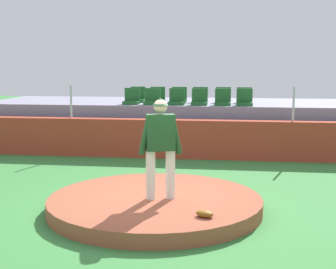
{
  "coord_description": "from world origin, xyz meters",
  "views": [
    {
      "loc": [
        1.4,
        -8.57,
        2.69
      ],
      "look_at": [
        0.0,
        1.79,
        1.16
      ],
      "focal_mm": 52.06,
      "sensor_mm": 36.0,
      "label": 1
    }
  ],
  "objects_px": {
    "stadium_chair_10": "(223,98)",
    "stadium_chair_6": "(137,97)",
    "stadium_chair_1": "(153,99)",
    "stadium_chair_8": "(179,98)",
    "stadium_chair_7": "(157,97)",
    "stadium_chair_2": "(177,100)",
    "stadium_chair_11": "(244,98)",
    "fielding_glove": "(205,214)",
    "pitcher": "(160,141)",
    "stadium_chair_4": "(223,100)",
    "stadium_chair_5": "(244,100)",
    "stadium_chair_0": "(132,99)",
    "stadium_chair_9": "(200,98)",
    "baseball": "(169,183)",
    "stadium_chair_3": "(199,100)"
  },
  "relations": [
    {
      "from": "pitcher",
      "to": "stadium_chair_9",
      "type": "height_order",
      "value": "pitcher"
    },
    {
      "from": "stadium_chair_5",
      "to": "stadium_chair_11",
      "type": "bearing_deg",
      "value": -90.79
    },
    {
      "from": "stadium_chair_1",
      "to": "stadium_chair_6",
      "type": "relative_size",
      "value": 1.0
    },
    {
      "from": "stadium_chair_3",
      "to": "stadium_chair_5",
      "type": "distance_m",
      "value": 1.35
    },
    {
      "from": "baseball",
      "to": "stadium_chair_7",
      "type": "distance_m",
      "value": 6.36
    },
    {
      "from": "stadium_chair_2",
      "to": "stadium_chair_3",
      "type": "xyz_separation_m",
      "value": [
        0.7,
        -0.01,
        0.0
      ]
    },
    {
      "from": "stadium_chair_9",
      "to": "pitcher",
      "type": "bearing_deg",
      "value": 88.35
    },
    {
      "from": "pitcher",
      "to": "baseball",
      "type": "height_order",
      "value": "pitcher"
    },
    {
      "from": "stadium_chair_8",
      "to": "stadium_chair_2",
      "type": "bearing_deg",
      "value": 91.8
    },
    {
      "from": "stadium_chair_4",
      "to": "stadium_chair_5",
      "type": "xyz_separation_m",
      "value": [
        0.65,
        -0.02,
        0.0
      ]
    },
    {
      "from": "pitcher",
      "to": "fielding_glove",
      "type": "distance_m",
      "value": 1.64
    },
    {
      "from": "stadium_chair_9",
      "to": "stadium_chair_1",
      "type": "bearing_deg",
      "value": 32.68
    },
    {
      "from": "fielding_glove",
      "to": "stadium_chair_1",
      "type": "xyz_separation_m",
      "value": [
        -2.05,
        7.28,
        1.28
      ]
    },
    {
      "from": "baseball",
      "to": "pitcher",
      "type": "bearing_deg",
      "value": -91.08
    },
    {
      "from": "baseball",
      "to": "stadium_chair_4",
      "type": "xyz_separation_m",
      "value": [
        0.94,
        5.26,
        1.29
      ]
    },
    {
      "from": "stadium_chair_10",
      "to": "stadium_chair_0",
      "type": "bearing_deg",
      "value": 17.49
    },
    {
      "from": "stadium_chair_5",
      "to": "stadium_chair_7",
      "type": "height_order",
      "value": "same"
    },
    {
      "from": "baseball",
      "to": "stadium_chair_4",
      "type": "relative_size",
      "value": 0.15
    },
    {
      "from": "pitcher",
      "to": "stadium_chair_1",
      "type": "relative_size",
      "value": 3.67
    },
    {
      "from": "stadium_chair_11",
      "to": "stadium_chair_6",
      "type": "bearing_deg",
      "value": -0.43
    },
    {
      "from": "stadium_chair_2",
      "to": "stadium_chair_6",
      "type": "relative_size",
      "value": 1.0
    },
    {
      "from": "fielding_glove",
      "to": "stadium_chair_7",
      "type": "height_order",
      "value": "stadium_chair_7"
    },
    {
      "from": "stadium_chair_6",
      "to": "stadium_chair_11",
      "type": "distance_m",
      "value": 3.47
    },
    {
      "from": "baseball",
      "to": "stadium_chair_2",
      "type": "relative_size",
      "value": 0.15
    },
    {
      "from": "fielding_glove",
      "to": "stadium_chair_8",
      "type": "distance_m",
      "value": 8.35
    },
    {
      "from": "baseball",
      "to": "stadium_chair_10",
      "type": "xyz_separation_m",
      "value": [
        0.93,
        6.16,
        1.29
      ]
    },
    {
      "from": "stadium_chair_2",
      "to": "stadium_chair_9",
      "type": "xyz_separation_m",
      "value": [
        0.65,
        0.89,
        0.0
      ]
    },
    {
      "from": "stadium_chair_6",
      "to": "stadium_chair_8",
      "type": "bearing_deg",
      "value": 178.16
    },
    {
      "from": "pitcher",
      "to": "stadium_chair_0",
      "type": "height_order",
      "value": "pitcher"
    },
    {
      "from": "fielding_glove",
      "to": "stadium_chair_0",
      "type": "xyz_separation_m",
      "value": [
        -2.71,
        7.3,
        1.28
      ]
    },
    {
      "from": "stadium_chair_3",
      "to": "stadium_chair_4",
      "type": "xyz_separation_m",
      "value": [
        0.71,
        0.0,
        0.0
      ]
    },
    {
      "from": "fielding_glove",
      "to": "stadium_chair_3",
      "type": "relative_size",
      "value": 0.6
    },
    {
      "from": "stadium_chair_7",
      "to": "stadium_chair_11",
      "type": "relative_size",
      "value": 1.0
    },
    {
      "from": "stadium_chair_10",
      "to": "stadium_chair_6",
      "type": "bearing_deg",
      "value": -0.08
    },
    {
      "from": "stadium_chair_11",
      "to": "fielding_glove",
      "type": "bearing_deg",
      "value": 84.7
    },
    {
      "from": "stadium_chair_0",
      "to": "stadium_chair_8",
      "type": "bearing_deg",
      "value": -148.62
    },
    {
      "from": "fielding_glove",
      "to": "stadium_chair_8",
      "type": "relative_size",
      "value": 0.6
    },
    {
      "from": "stadium_chair_1",
      "to": "stadium_chair_6",
      "type": "bearing_deg",
      "value": -54.26
    },
    {
      "from": "stadium_chair_4",
      "to": "baseball",
      "type": "bearing_deg",
      "value": 79.91
    },
    {
      "from": "pitcher",
      "to": "stadium_chair_7",
      "type": "distance_m",
      "value": 7.27
    },
    {
      "from": "stadium_chair_8",
      "to": "stadium_chair_4",
      "type": "bearing_deg",
      "value": 148.99
    },
    {
      "from": "stadium_chair_4",
      "to": "stadium_chair_1",
      "type": "bearing_deg",
      "value": 0.21
    },
    {
      "from": "fielding_glove",
      "to": "stadium_chair_10",
      "type": "xyz_separation_m",
      "value": [
        0.09,
        8.18,
        1.28
      ]
    },
    {
      "from": "stadium_chair_0",
      "to": "stadium_chair_2",
      "type": "height_order",
      "value": "same"
    },
    {
      "from": "baseball",
      "to": "fielding_glove",
      "type": "bearing_deg",
      "value": -67.57
    },
    {
      "from": "stadium_chair_1",
      "to": "stadium_chair_6",
      "type": "xyz_separation_m",
      "value": [
        -0.66,
        0.91,
        0.0
      ]
    },
    {
      "from": "stadium_chair_8",
      "to": "stadium_chair_7",
      "type": "bearing_deg",
      "value": 0.22
    },
    {
      "from": "baseball",
      "to": "stadium_chair_0",
      "type": "distance_m",
      "value": 5.74
    },
    {
      "from": "stadium_chair_5",
      "to": "stadium_chair_1",
      "type": "bearing_deg",
      "value": -0.22
    },
    {
      "from": "pitcher",
      "to": "stadium_chair_11",
      "type": "bearing_deg",
      "value": 60.18
    }
  ]
}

